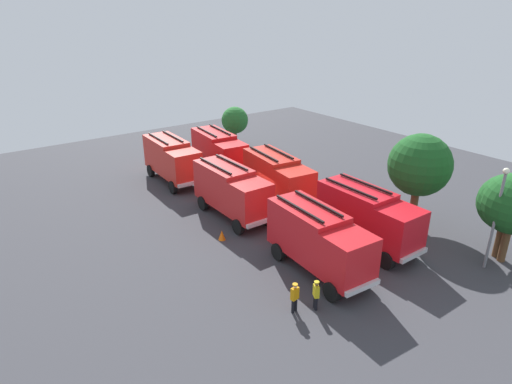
% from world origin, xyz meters
% --- Properties ---
extents(ground_plane, '(54.85, 54.85, 0.00)m').
position_xyz_m(ground_plane, '(0.00, 0.00, 0.00)').
color(ground_plane, '#38383D').
extents(fire_truck_0, '(7.29, 2.98, 3.88)m').
position_xyz_m(fire_truck_0, '(-9.18, -2.46, 2.15)').
color(fire_truck_0, red).
rests_on(fire_truck_0, ground).
extents(fire_truck_1, '(7.23, 2.81, 3.88)m').
position_xyz_m(fire_truck_1, '(-0.02, -2.20, 2.15)').
color(fire_truck_1, red).
rests_on(fire_truck_1, ground).
extents(fire_truck_2, '(7.36, 3.17, 3.88)m').
position_xyz_m(fire_truck_2, '(9.17, -2.30, 2.15)').
color(fire_truck_2, red).
rests_on(fire_truck_2, ground).
extents(fire_truck_3, '(7.40, 3.32, 3.88)m').
position_xyz_m(fire_truck_3, '(-8.70, 2.10, 2.15)').
color(fire_truck_3, red).
rests_on(fire_truck_3, ground).
extents(fire_truck_4, '(7.45, 3.49, 3.88)m').
position_xyz_m(fire_truck_4, '(-0.12, 2.19, 2.15)').
color(fire_truck_4, red).
rests_on(fire_truck_4, ground).
extents(fire_truck_5, '(7.23, 2.82, 3.88)m').
position_xyz_m(fire_truck_5, '(8.77, 2.41, 2.15)').
color(fire_truck_5, red).
rests_on(fire_truck_5, ground).
extents(firefighter_0, '(0.47, 0.47, 1.65)m').
position_xyz_m(firefighter_0, '(6.98, 0.18, 0.92)').
color(firefighter_0, black).
rests_on(firefighter_0, ground).
extents(firefighter_1, '(0.47, 0.46, 1.74)m').
position_xyz_m(firefighter_1, '(-9.41, -0.09, 0.98)').
color(firefighter_1, black).
rests_on(firefighter_1, ground).
extents(firefighter_2, '(0.48, 0.40, 1.65)m').
position_xyz_m(firefighter_2, '(11.72, -4.84, 0.92)').
color(firefighter_2, black).
rests_on(firefighter_2, ground).
extents(firefighter_3, '(0.29, 0.45, 1.68)m').
position_xyz_m(firefighter_3, '(11.26, -5.88, 0.94)').
color(firefighter_3, black).
rests_on(firefighter_3, ground).
extents(firefighter_4, '(0.47, 0.35, 1.83)m').
position_xyz_m(firefighter_4, '(4.16, 1.12, 1.04)').
color(firefighter_4, black).
rests_on(firefighter_4, ground).
extents(tree_0, '(2.91, 2.91, 4.52)m').
position_xyz_m(tree_0, '(-14.61, 7.89, 3.04)').
color(tree_0, brown).
rests_on(tree_0, ground).
extents(tree_1, '(4.29, 4.29, 6.65)m').
position_xyz_m(tree_1, '(8.76, 7.39, 4.47)').
color(tree_1, brown).
rests_on(tree_1, ground).
extents(tree_2, '(3.48, 3.48, 5.39)m').
position_xyz_m(tree_2, '(14.59, 7.88, 3.62)').
color(tree_2, brown).
rests_on(tree_2, ground).
extents(traffic_cone_0, '(0.48, 0.48, 0.69)m').
position_xyz_m(traffic_cone_0, '(2.63, -4.78, 0.34)').
color(traffic_cone_0, '#F2600C').
rests_on(traffic_cone_0, ground).
extents(traffic_cone_1, '(0.41, 0.41, 0.59)m').
position_xyz_m(traffic_cone_1, '(-6.93, 0.17, 0.29)').
color(traffic_cone_1, '#F2600C').
rests_on(traffic_cone_1, ground).
extents(lamppost, '(0.36, 0.36, 6.30)m').
position_xyz_m(lamppost, '(14.85, 6.06, 3.71)').
color(lamppost, slate).
rests_on(lamppost, ground).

